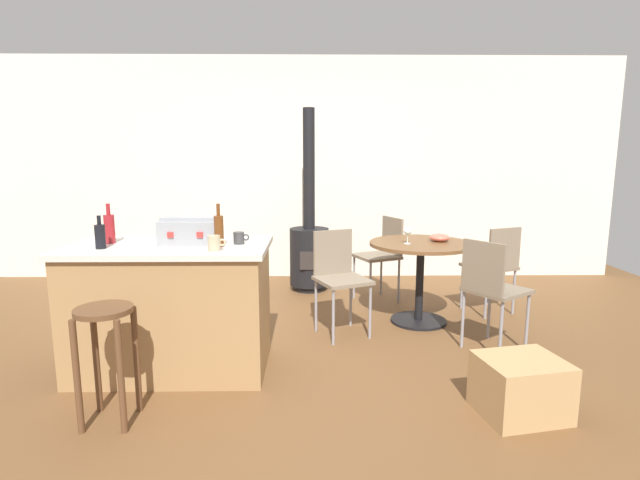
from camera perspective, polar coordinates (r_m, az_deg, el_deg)
name	(u,v)px	position (r m, az deg, el deg)	size (l,w,h in m)	color
ground_plane	(282,359)	(3.73, -4.48, -13.87)	(8.80, 8.80, 0.00)	brown
back_wall	(294,169)	(6.05, -3.08, 8.36)	(8.00, 0.10, 2.70)	silver
kitchen_island	(172,307)	(3.57, -17.11, -7.59)	(1.37, 0.78, 0.90)	#A37A4C
wooden_stool	(106,341)	(2.98, -24.02, -10.90)	(0.31, 0.31, 0.68)	brown
dining_table	(420,262)	(4.43, 11.80, -2.54)	(0.92, 0.92, 0.74)	black
folding_chair_near	(491,286)	(3.91, 19.64, -5.13)	(0.56, 0.56, 0.88)	#7F705B
folding_chair_far	(494,263)	(4.88, 19.95, -2.56)	(0.52, 0.52, 0.85)	#7F705B
folding_chair_left	(382,251)	(5.08, 7.39, -1.35)	(0.53, 0.53, 0.88)	#7F705B
folding_chair_right	(339,273)	(4.09, 2.26, -3.95)	(0.53, 0.53, 0.88)	#7F705B
wood_stove	(309,246)	(5.44, -1.29, -0.73)	(0.44, 0.45, 2.03)	black
toolbox	(190,231)	(3.45, -15.12, 1.07)	(0.39, 0.28, 0.19)	gray
bottle_0	(219,230)	(3.27, -11.89, 1.15)	(0.06, 0.06, 0.29)	#603314
bottle_1	(100,236)	(3.45, -24.60, 0.45)	(0.07, 0.07, 0.22)	black
bottle_2	(109,228)	(3.64, -23.67, 1.32)	(0.07, 0.07, 0.28)	maroon
cup_0	(214,243)	(3.14, -12.40, -0.37)	(0.12, 0.08, 0.10)	tan
cup_1	(239,238)	(3.36, -9.55, 0.25)	(0.11, 0.07, 0.08)	#383838
wine_glass	(408,232)	(4.29, 10.35, 0.97)	(0.07, 0.07, 0.14)	silver
serving_bowl	(440,237)	(4.48, 13.97, 0.29)	(0.18, 0.18, 0.07)	#DB6651
cardboard_box	(521,387)	(3.16, 22.69, -15.76)	(0.47, 0.39, 0.34)	tan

